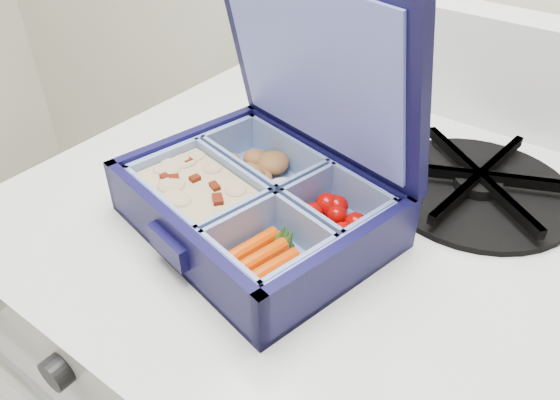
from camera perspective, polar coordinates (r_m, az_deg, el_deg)
The scene contains 4 objects.
bento_box at distance 0.51m, azimuth -2.51°, elevation -0.41°, with size 0.24×0.18×0.06m, color #0E0C34, non-canonical shape.
burner_grate at distance 0.60m, azimuth 20.01°, elevation 1.88°, with size 0.20×0.20×0.03m, color black.
burner_grate_rear at distance 0.74m, azimuth 5.75°, elevation 10.38°, with size 0.15×0.15×0.02m, color black.
fork at distance 0.61m, azimuth 7.11°, elevation 2.98°, with size 0.02×0.17×0.01m, color silver, non-canonical shape.
Camera 1 is at (-0.41, 1.29, 1.21)m, focal length 35.00 mm.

